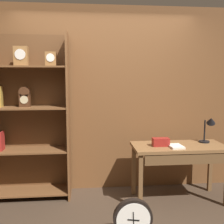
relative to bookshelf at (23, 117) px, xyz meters
name	(u,v)px	position (x,y,z in m)	size (l,w,h in m)	color
back_wood_panel	(105,100)	(1.10, 0.21, 0.21)	(4.80, 0.05, 2.60)	brown
bookshelf	(23,117)	(0.00, 0.00, 0.00)	(1.17, 0.38, 2.18)	brown
workbench	(179,153)	(2.03, -0.33, -0.45)	(1.20, 0.56, 0.74)	brown
desk_lamp	(209,126)	(2.46, -0.23, -0.13)	(0.21, 0.21, 0.37)	black
toolbox_small	(161,142)	(1.78, -0.33, -0.30)	(0.21, 0.11, 0.10)	maroon
open_repair_manual	(176,146)	(1.95, -0.41, -0.34)	(0.16, 0.22, 0.03)	silver
round_clock_large	(133,220)	(1.28, -1.13, -0.87)	(0.39, 0.11, 0.43)	black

